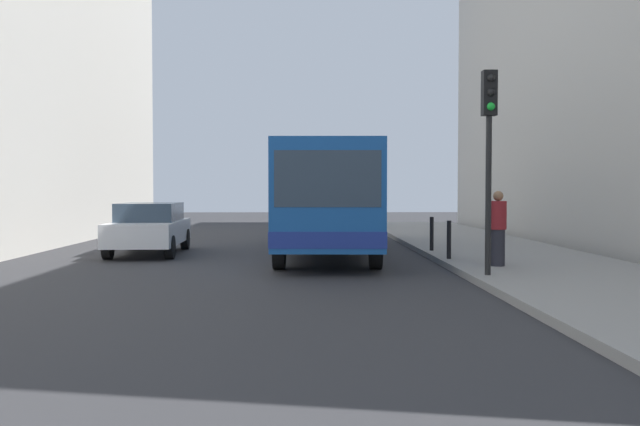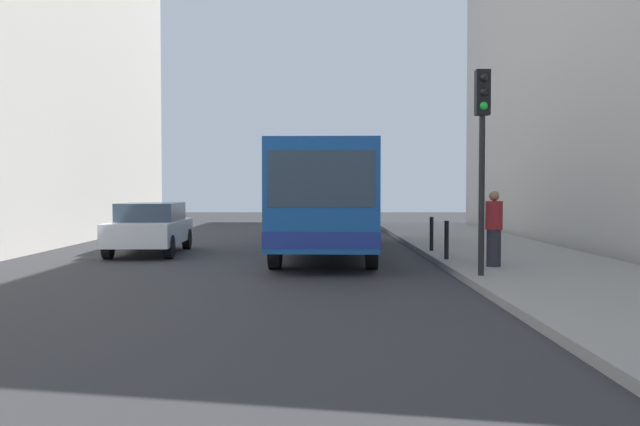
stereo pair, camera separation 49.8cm
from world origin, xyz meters
name	(u,v)px [view 2 (the right image)]	position (x,y,z in m)	size (l,w,h in m)	color
ground_plane	(308,269)	(0.00, 0.00, 0.00)	(80.00, 80.00, 0.00)	#2D2D30
sidewalk	(537,266)	(5.40, 0.00, 0.07)	(4.40, 40.00, 0.15)	gray
bus	(329,194)	(0.52, 3.90, 1.73)	(2.87, 11.10, 3.00)	#19519E
car_beside_bus	(153,227)	(-4.62, 3.84, 0.78)	(1.98, 4.46, 1.48)	silver
car_behind_bus	(343,213)	(1.28, 14.83, 0.78)	(2.11, 4.52, 1.48)	silver
traffic_light	(484,133)	(3.55, -2.45, 3.01)	(0.28, 0.33, 4.10)	black
bollard_near	(449,240)	(3.45, 0.80, 0.62)	(0.11, 0.11, 0.95)	black
bollard_mid	(434,234)	(3.45, 3.10, 0.62)	(0.11, 0.11, 0.95)	black
pedestrian_near_signal	(496,229)	(4.21, -0.83, 0.99)	(0.38, 0.38, 1.69)	#26262D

